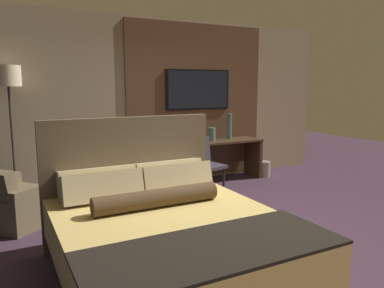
% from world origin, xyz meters
% --- Properties ---
extents(ground_plane, '(16.00, 16.00, 0.00)m').
position_xyz_m(ground_plane, '(0.00, 0.00, 0.00)').
color(ground_plane, '#3D2838').
extents(wall_back_tv_panel, '(7.20, 0.09, 2.80)m').
position_xyz_m(wall_back_tv_panel, '(0.14, 2.59, 1.40)').
color(wall_back_tv_panel, tan).
rests_on(wall_back_tv_panel, ground_plane).
extents(bed, '(1.85, 2.18, 1.36)m').
position_xyz_m(bed, '(-0.99, -0.47, 0.36)').
color(bed, '#33281E').
rests_on(bed, ground_plane).
extents(desk, '(2.13, 0.54, 0.72)m').
position_xyz_m(desk, '(0.95, 2.30, 0.51)').
color(desk, '#422D1E').
rests_on(desk, ground_plane).
extents(tv, '(1.24, 0.04, 0.70)m').
position_xyz_m(tv, '(0.95, 2.52, 1.61)').
color(tv, black).
extents(desk_chair, '(0.57, 0.57, 0.88)m').
position_xyz_m(desk_chair, '(0.62, 1.74, 0.52)').
color(desk_chair, '#38333D').
rests_on(desk_chair, ground_plane).
extents(armchair_by_window, '(1.19, 1.20, 0.75)m').
position_xyz_m(armchair_by_window, '(-2.12, 1.62, 0.25)').
color(armchair_by_window, brown).
rests_on(armchair_by_window, ground_plane).
extents(floor_lamp, '(0.34, 0.34, 1.96)m').
position_xyz_m(floor_lamp, '(-2.06, 2.34, 1.65)').
color(floor_lamp, '#282623').
rests_on(floor_lamp, ground_plane).
extents(vase_tall, '(0.08, 0.08, 0.46)m').
position_xyz_m(vase_tall, '(1.52, 2.37, 0.95)').
color(vase_tall, '#4C706B').
rests_on(vase_tall, desk).
extents(vase_short, '(0.12, 0.12, 0.23)m').
position_xyz_m(vase_short, '(1.12, 2.32, 0.84)').
color(vase_short, '#4C706B').
rests_on(vase_short, desk).
extents(book, '(0.25, 0.19, 0.03)m').
position_xyz_m(book, '(0.60, 2.34, 0.74)').
color(book, '#332D28').
rests_on(book, desk).
extents(waste_bin, '(0.22, 0.22, 0.28)m').
position_xyz_m(waste_bin, '(2.15, 2.12, 0.14)').
color(waste_bin, gray).
rests_on(waste_bin, ground_plane).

